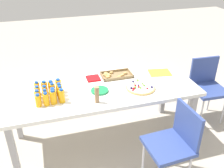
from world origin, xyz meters
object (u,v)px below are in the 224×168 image
party_table (101,93)px  juice_bottle_13 (44,88)px  paper_folder (160,73)px  juice_bottle_9 (45,92)px  napkin_stack (93,78)px  chair_end (207,84)px  juice_bottle_5 (45,96)px  fruit_pizza (140,87)px  juice_bottle_14 (51,87)px  juice_bottle_1 (46,99)px  juice_bottle_7 (60,93)px  juice_bottle_6 (53,94)px  plate_stack (100,91)px  juice_bottle_8 (38,93)px  snack_tray (115,75)px  juice_bottle_2 (53,97)px  chair_near_right (175,140)px  juice_bottle_4 (38,96)px  juice_bottle_15 (59,86)px  juice_bottle_0 (38,101)px  juice_bottle_10 (53,90)px  cardboard_tube (97,95)px  juice_bottle_3 (62,96)px  juice_bottle_12 (37,88)px  juice_bottle_11 (59,90)px

party_table → juice_bottle_13: size_ratio=14.44×
paper_folder → juice_bottle_9: bearing=-172.7°
napkin_stack → juice_bottle_9: bearing=-156.0°
chair_end → juice_bottle_5: bearing=8.7°
juice_bottle_9 → fruit_pizza: bearing=-6.4°
juice_bottle_14 → napkin_stack: (0.48, 0.17, -0.06)m
juice_bottle_14 → napkin_stack: size_ratio=0.91×
chair_end → juice_bottle_1: 2.08m
juice_bottle_1 → juice_bottle_14: 0.24m
juice_bottle_7 → juice_bottle_13: (-0.14, 0.15, -0.00)m
juice_bottle_1 → juice_bottle_7: juice_bottle_7 is taller
juice_bottle_6 → plate_stack: (0.48, 0.03, -0.05)m
juice_bottle_8 → snack_tray: juice_bottle_8 is taller
juice_bottle_2 → napkin_stack: juice_bottle_2 is taller
chair_near_right → juice_bottle_4: (-1.18, 0.65, 0.30)m
plate_stack → juice_bottle_15: bearing=164.0°
juice_bottle_5 → juice_bottle_0: bearing=-134.8°
juice_bottle_8 → paper_folder: 1.44m
paper_folder → chair_end: bearing=-3.6°
juice_bottle_10 → juice_bottle_0: bearing=-134.7°
chair_end → cardboard_tube: 1.63m
chair_near_right → chair_end: bearing=-50.9°
fruit_pizza → juice_bottle_14: bearing=168.5°
paper_folder → juice_bottle_4: bearing=-170.2°
juice_bottle_2 → cardboard_tube: (0.41, -0.10, 0.02)m
juice_bottle_4 → plate_stack: (0.63, 0.03, -0.05)m
juice_bottle_7 → juice_bottle_8: 0.23m
napkin_stack → cardboard_tube: cardboard_tube is taller
juice_bottle_1 → napkin_stack: size_ratio=0.94×
juice_bottle_3 → juice_bottle_6: (-0.08, 0.07, -0.01)m
chair_end → juice_bottle_4: bearing=8.3°
juice_bottle_0 → juice_bottle_12: (0.00, 0.23, 0.01)m
juice_bottle_9 → chair_near_right: bearing=-33.3°
juice_bottle_6 → juice_bottle_9: (-0.07, 0.08, -0.00)m
juice_bottle_7 → fruit_pizza: size_ratio=0.48×
juice_bottle_5 → fruit_pizza: bearing=-1.8°
juice_bottle_6 → juice_bottle_7: size_ratio=0.91×
juice_bottle_6 → snack_tray: bearing=23.1°
juice_bottle_4 → juice_bottle_8: 0.07m
chair_end → juice_bottle_9: size_ratio=6.29×
juice_bottle_7 → cardboard_tube: size_ratio=0.87×
juice_bottle_0 → juice_bottle_13: bearing=72.1°
fruit_pizza → paper_folder: (0.37, 0.29, -0.01)m
plate_stack → juice_bottle_3: bearing=-166.5°
juice_bottle_4 → fruit_pizza: size_ratio=0.43×
juice_bottle_1 → juice_bottle_11: juice_bottle_1 is taller
juice_bottle_9 → juice_bottle_10: 0.08m
juice_bottle_8 → juice_bottle_12: size_ratio=0.95×
juice_bottle_10 → juice_bottle_14: 0.08m
juice_bottle_9 → juice_bottle_15: 0.16m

